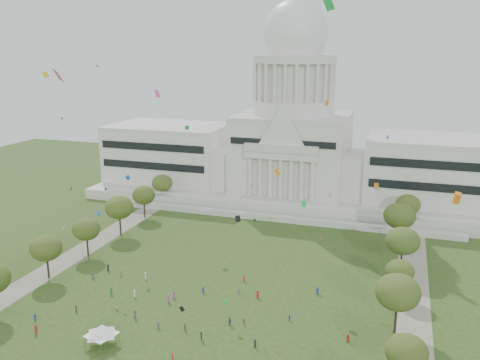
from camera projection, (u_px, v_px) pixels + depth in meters
name	position (u px, v px, depth m)	size (l,w,h in m)	color
ground	(174.00, 340.00, 106.94)	(400.00, 400.00, 0.00)	#2F461B
capitol	(292.00, 144.00, 206.03)	(160.00, 64.50, 91.30)	beige
path_left	(69.00, 258.00, 148.98)	(8.00, 160.00, 0.04)	gray
path_right	(413.00, 308.00, 120.15)	(8.00, 160.00, 0.04)	gray
row_tree_r_1	(407.00, 352.00, 89.55)	(7.58, 7.58, 10.78)	black
row_tree_l_2	(46.00, 248.00, 134.30)	(8.42, 8.42, 11.97)	black
row_tree_r_2	(398.00, 292.00, 107.34)	(9.55, 9.55, 13.58)	black
row_tree_l_3	(86.00, 229.00, 149.38)	(8.12, 8.12, 11.55)	black
row_tree_r_3	(400.00, 271.00, 123.61)	(7.01, 7.01, 9.98)	black
row_tree_l_4	(119.00, 207.00, 166.13)	(9.29, 9.29, 13.21)	black
row_tree_r_4	(403.00, 241.00, 137.28)	(9.19, 9.19, 13.06)	black
row_tree_l_5	(144.00, 195.00, 183.83)	(8.33, 8.33, 11.85)	black
row_tree_r_5	(400.00, 216.00, 156.07)	(9.82, 9.82, 13.96)	black
row_tree_l_6	(162.00, 183.00, 201.06)	(8.19, 8.19, 11.64)	black
row_tree_r_6	(408.00, 205.00, 172.20)	(8.42, 8.42, 11.97)	black
event_tent	(101.00, 331.00, 104.70)	(9.07, 9.07, 4.16)	#4C4C4C
person_0	(348.00, 338.00, 106.20)	(0.83, 0.54, 1.70)	#B21E1E
person_2	(290.00, 318.00, 114.48)	(0.75, 0.46, 1.54)	navy
person_3	(201.00, 336.00, 106.88)	(1.22, 0.63, 1.89)	#26262B
person_4	(230.00, 321.00, 112.66)	(1.12, 0.61, 1.92)	navy
person_5	(185.00, 328.00, 110.35)	(1.48, 0.59, 1.60)	#994C8C
person_8	(117.00, 306.00, 119.57)	(0.78, 0.48, 1.60)	silver
person_10	(244.00, 321.00, 113.25)	(0.83, 0.46, 1.42)	olive
distant_crowd	(154.00, 296.00, 124.37)	(67.69, 38.56, 1.95)	navy
kite_swarm	(200.00, 191.00, 105.07)	(91.27, 100.76, 62.31)	blue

